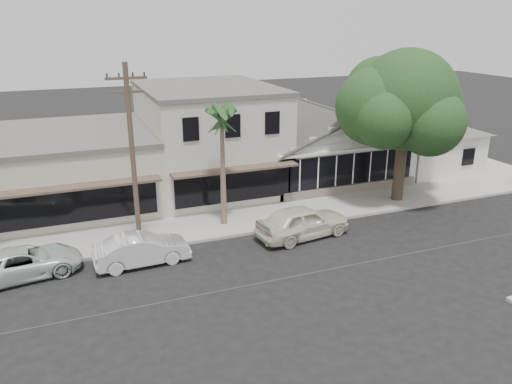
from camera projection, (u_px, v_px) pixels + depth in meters
name	position (u px, v px, depth m)	size (l,w,h in m)	color
ground	(355.00, 264.00, 23.08)	(140.00, 140.00, 0.00)	black
sidewalk_north	(155.00, 233.00, 26.24)	(90.00, 3.50, 0.15)	#9E9991
corner_shop	(323.00, 142.00, 34.90)	(10.40, 8.60, 5.10)	white
side_cottage	(426.00, 150.00, 37.24)	(6.00, 6.00, 3.00)	white
row_building_near	(209.00, 139.00, 32.85)	(8.00, 10.00, 6.50)	beige
row_building_midnear	(66.00, 170.00, 30.13)	(10.00, 10.00, 4.20)	beige
utility_pole	(133.00, 156.00, 22.98)	(1.80, 0.24, 9.00)	brown
car_0	(303.00, 222.00, 25.74)	(2.02, 5.01, 1.71)	silver
car_1	(142.00, 250.00, 22.94)	(1.52, 4.35, 1.43)	silver
car_2	(24.00, 262.00, 21.82)	(2.23, 4.84, 1.34)	silver
shade_tree	(402.00, 103.00, 29.29)	(8.34, 7.54, 9.25)	#4E3F2F
palm_east	(222.00, 118.00, 25.42)	(3.04, 3.04, 7.03)	#726651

